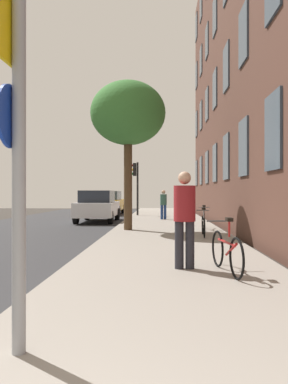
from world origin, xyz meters
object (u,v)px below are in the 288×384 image
Objects in this scene: car_1 at (109,202)px; pedestrian_0 at (185,213)px; tree_near at (128,114)px; traffic_light at (136,179)px; car_0 at (98,206)px; sign_post at (16,135)px; pedestrian_1 at (163,203)px; bicycle_0 at (226,251)px; bicycle_1 at (203,225)px; bicycle_2 at (204,220)px.

pedestrian_0 is at bearing -78.12° from car_1.
tree_near is at bearing 102.92° from pedestrian_0.
traffic_light is 4.68m from car_0.
sign_post is 0.76× the size of car_0.
sign_post is 11.41m from tree_near.
pedestrian_1 is 0.35× the size of car_1.
bicycle_0 reaches higher than bicycle_1.
sign_post is 16.53m from car_0.
pedestrian_1 is (1.38, 5.67, -3.50)m from tree_near.
bicycle_2 is 0.38× the size of car_0.
sign_post is 9.66m from bicycle_1.
sign_post is 1.87× the size of pedestrian_0.
bicycle_0 is 13.64m from car_0.
bicycle_0 reaches higher than bicycle_2.
pedestrian_1 reaches higher than bicycle_1.
pedestrian_0 reaches higher than bicycle_0.
sign_post reaches higher than pedestrian_1.
pedestrian_1 reaches higher than car_0.
sign_post is at bearing -90.15° from tree_near.
car_0 is (-4.92, 4.95, 0.36)m from bicycle_2.
pedestrian_1 reaches higher than bicycle_2.
bicycle_1 is at bearing -80.79° from pedestrian_1.
car_1 reaches higher than bicycle_0.
car_0 is at bearing 96.93° from sign_post.
pedestrian_1 is 0.35× the size of car_0.
car_0 is at bearing 111.13° from tree_near.
bicycle_1 is at bearing -70.34° from car_1.
car_0 is (-2.02, 5.23, -3.66)m from tree_near.
car_1 is (-0.38, 6.83, 0.00)m from car_0.
pedestrian_0 reaches higher than bicycle_1.
tree_near is 8.24m from pedestrian_0.
tree_near reaches higher than bicycle_1.
car_0 is at bearing -112.79° from traffic_light.
car_0 is (-4.42, 12.90, 0.34)m from bicycle_0.
bicycle_2 is 1.09× the size of pedestrian_1.
traffic_light is 1.82× the size of pedestrian_0.
bicycle_0 is at bearing -71.09° from car_0.
tree_near reaches higher than car_1.
bicycle_2 is 0.38× the size of car_1.
pedestrian_1 is (-1.52, 5.39, 0.52)m from bicycle_2.
tree_near is at bearing -78.76° from car_1.
traffic_light reaches higher than bicycle_1.
traffic_light is 0.74× the size of car_1.
pedestrian_0 reaches higher than car_1.
car_0 is (-3.70, 12.57, -0.31)m from pedestrian_0.
car_1 is at bearing 101.24° from tree_near.
bicycle_0 is 0.40× the size of car_0.
car_0 is at bearing -172.59° from pedestrian_1.
pedestrian_1 reaches higher than car_1.
sign_post is at bearing -83.07° from car_0.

